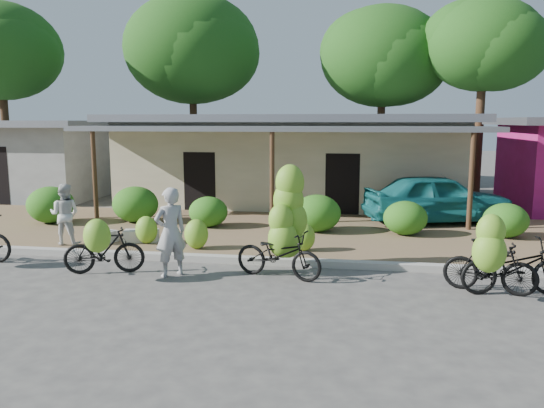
# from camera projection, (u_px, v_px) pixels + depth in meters

# --- Properties ---
(ground) EXTENTS (100.00, 100.00, 0.00)m
(ground) POSITION_uv_depth(u_px,v_px,m) (220.00, 291.00, 9.86)
(ground) COLOR #444240
(ground) RESTS_ON ground
(sidewalk) EXTENTS (60.00, 6.00, 0.12)m
(sidewalk) POSITION_uv_depth(u_px,v_px,m) (266.00, 233.00, 14.73)
(sidewalk) COLOR brown
(sidewalk) RESTS_ON ground
(curb) EXTENTS (60.00, 0.25, 0.15)m
(curb) POSITION_uv_depth(u_px,v_px,m) (243.00, 260.00, 11.80)
(curb) COLOR #A8A399
(curb) RESTS_ON ground
(shop_main) EXTENTS (13.00, 8.50, 3.35)m
(shop_main) POSITION_uv_depth(u_px,v_px,m) (292.00, 158.00, 20.25)
(shop_main) COLOR beige
(shop_main) RESTS_ON ground
(shop_grey) EXTENTS (7.00, 6.00, 3.15)m
(shop_grey) POSITION_uv_depth(u_px,v_px,m) (31.00, 158.00, 22.07)
(shop_grey) COLOR #9E9E99
(shop_grey) RESTS_ON ground
(tree_far_center) EXTENTS (6.49, 6.48, 9.11)m
(tree_far_center) POSITION_uv_depth(u_px,v_px,m) (189.00, 47.00, 25.45)
(tree_far_center) COLOR #47281C
(tree_far_center) RESTS_ON ground
(tree_center_right) EXTENTS (5.82, 5.76, 8.37)m
(tree_center_right) POSITION_uv_depth(u_px,v_px,m) (379.00, 55.00, 24.58)
(tree_center_right) COLOR #47281C
(tree_center_right) RESTS_ON ground
(tree_near_right) EXTENTS (4.89, 4.74, 8.15)m
(tree_near_right) POSITION_uv_depth(u_px,v_px,m) (479.00, 43.00, 21.97)
(tree_near_right) COLOR #47281C
(tree_near_right) RESTS_ON ground
(hedge_0) EXTENTS (1.40, 1.26, 1.10)m
(hedge_0) POSITION_uv_depth(u_px,v_px,m) (51.00, 205.00, 15.77)
(hedge_0) COLOR #295613
(hedge_0) RESTS_ON sidewalk
(hedge_1) EXTENTS (1.38, 1.24, 1.08)m
(hedge_1) POSITION_uv_depth(u_px,v_px,m) (135.00, 204.00, 15.92)
(hedge_1) COLOR #295613
(hedge_1) RESTS_ON sidewalk
(hedge_2) EXTENTS (1.12, 1.01, 0.87)m
(hedge_2) POSITION_uv_depth(u_px,v_px,m) (208.00, 212.00, 15.21)
(hedge_2) COLOR #295613
(hedge_2) RESTS_ON sidewalk
(hedge_3) EXTENTS (1.31, 1.18, 1.02)m
(hedge_3) POSITION_uv_depth(u_px,v_px,m) (317.00, 213.00, 14.55)
(hedge_3) COLOR #295613
(hedge_3) RESTS_ON sidewalk
(hedge_4) EXTENTS (1.17, 1.05, 0.91)m
(hedge_4) POSITION_uv_depth(u_px,v_px,m) (405.00, 218.00, 14.14)
(hedge_4) COLOR #295613
(hedge_4) RESTS_ON sidewalk
(hedge_5) EXTENTS (1.16, 1.04, 0.90)m
(hedge_5) POSITION_uv_depth(u_px,v_px,m) (506.00, 220.00, 13.82)
(hedge_5) COLOR #295613
(hedge_5) RESTS_ON sidewalk
(bike_left) EXTENTS (1.71, 1.31, 1.27)m
(bike_left) POSITION_uv_depth(u_px,v_px,m) (103.00, 248.00, 10.83)
(bike_left) COLOR black
(bike_left) RESTS_ON ground
(bike_center) EXTENTS (1.95, 1.39, 2.26)m
(bike_center) POSITION_uv_depth(u_px,v_px,m) (284.00, 233.00, 10.81)
(bike_center) COLOR black
(bike_center) RESTS_ON ground
(bike_right) EXTENTS (1.72, 1.32, 1.58)m
(bike_right) POSITION_uv_depth(u_px,v_px,m) (490.00, 260.00, 9.52)
(bike_right) COLOR black
(bike_right) RESTS_ON ground
(bike_far_right) EXTENTS (2.04, 1.00, 1.02)m
(bike_far_right) POSITION_uv_depth(u_px,v_px,m) (514.00, 267.00, 9.62)
(bike_far_right) COLOR black
(bike_far_right) RESTS_ON ground
(loose_banana_a) EXTENTS (0.55, 0.47, 0.69)m
(loose_banana_a) POSITION_uv_depth(u_px,v_px,m) (146.00, 230.00, 13.14)
(loose_banana_a) COLOR #6DAB2A
(loose_banana_a) RESTS_ON sidewalk
(loose_banana_b) EXTENTS (0.57, 0.49, 0.72)m
(loose_banana_b) POSITION_uv_depth(u_px,v_px,m) (196.00, 234.00, 12.59)
(loose_banana_b) COLOR #6DAB2A
(loose_banana_b) RESTS_ON sidewalk
(loose_banana_c) EXTENTS (0.52, 0.44, 0.65)m
(loose_banana_c) POSITION_uv_depth(u_px,v_px,m) (304.00, 237.00, 12.41)
(loose_banana_c) COLOR #6DAB2A
(loose_banana_c) RESTS_ON sidewalk
(sack_near) EXTENTS (0.91, 0.57, 0.30)m
(sack_near) POSITION_uv_depth(u_px,v_px,m) (141.00, 236.00, 13.36)
(sack_near) COLOR beige
(sack_near) RESTS_ON sidewalk
(sack_far) EXTENTS (0.84, 0.63, 0.28)m
(sack_far) POSITION_uv_depth(u_px,v_px,m) (103.00, 236.00, 13.44)
(sack_far) COLOR beige
(sack_far) RESTS_ON sidewalk
(vendor) EXTENTS (0.79, 0.77, 1.83)m
(vendor) POSITION_uv_depth(u_px,v_px,m) (170.00, 232.00, 10.71)
(vendor) COLOR #989898
(vendor) RESTS_ON ground
(bystander) EXTENTS (0.79, 0.65, 1.51)m
(bystander) POSITION_uv_depth(u_px,v_px,m) (65.00, 214.00, 12.99)
(bystander) COLOR silver
(bystander) RESTS_ON sidewalk
(teal_van) EXTENTS (4.66, 2.95, 1.48)m
(teal_van) POSITION_uv_depth(u_px,v_px,m) (438.00, 198.00, 15.78)
(teal_van) COLOR #176568
(teal_van) RESTS_ON sidewalk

